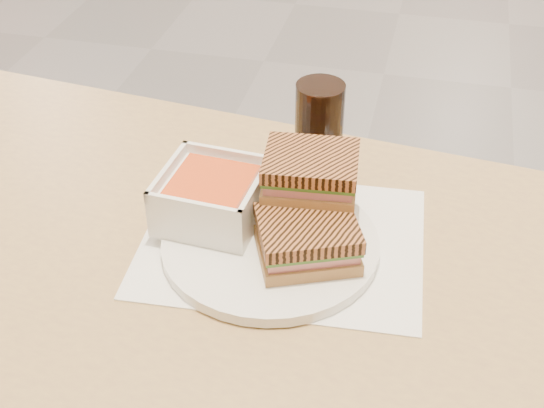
% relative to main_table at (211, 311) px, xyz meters
% --- Properties ---
extents(main_table, '(1.27, 0.83, 0.75)m').
position_rel_main_table_xyz_m(main_table, '(0.00, 0.00, 0.00)').
color(main_table, tan).
rests_on(main_table, ground).
extents(tray_liner, '(0.40, 0.32, 0.00)m').
position_rel_main_table_xyz_m(tray_liner, '(0.10, 0.04, 0.11)').
color(tray_liner, white).
rests_on(tray_liner, main_table).
extents(plate, '(0.29, 0.29, 0.02)m').
position_rel_main_table_xyz_m(plate, '(0.08, 0.02, 0.12)').
color(plate, white).
rests_on(plate, tray_liner).
extents(soup_bowl, '(0.14, 0.14, 0.07)m').
position_rel_main_table_xyz_m(soup_bowl, '(-0.01, 0.05, 0.16)').
color(soup_bowl, white).
rests_on(soup_bowl, plate).
extents(panini_lower, '(0.15, 0.14, 0.06)m').
position_rel_main_table_xyz_m(panini_lower, '(0.14, 0.00, 0.16)').
color(panini_lower, '#A87749').
rests_on(panini_lower, plate).
extents(panini_upper, '(0.13, 0.11, 0.06)m').
position_rel_main_table_xyz_m(panini_upper, '(0.12, 0.08, 0.21)').
color(panini_upper, '#A87749').
rests_on(panini_upper, panini_lower).
extents(cola_glass, '(0.07, 0.07, 0.15)m').
position_rel_main_table_xyz_m(cola_glass, '(0.11, 0.21, 0.19)').
color(cola_glass, black).
rests_on(cola_glass, main_table).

